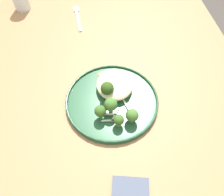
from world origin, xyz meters
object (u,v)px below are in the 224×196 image
(dinner_plate, at_px, (112,100))
(seared_scallop_tilted_round, at_px, (126,87))
(broccoli_floret_small_sprig, at_px, (107,89))
(seared_scallop_right_edge, at_px, (114,85))
(seared_scallop_center_golden, at_px, (106,88))
(broccoli_floret_split_head, at_px, (100,111))
(seared_scallop_front_small, at_px, (111,76))
(seared_scallop_large_seared, at_px, (125,81))
(seared_scallop_left_edge, at_px, (102,76))
(broccoli_floret_rear_charred, at_px, (132,115))
(broccoli_floret_tall_stalk, at_px, (111,105))
(broccoli_floret_beside_noodles, at_px, (119,120))
(dinner_fork, at_px, (78,17))
(seared_scallop_on_noodles, at_px, (111,97))

(dinner_plate, xyz_separation_m, seared_scallop_tilted_round, (-0.04, 0.05, 0.01))
(seared_scallop_tilted_round, xyz_separation_m, broccoli_floret_small_sprig, (0.02, -0.06, 0.03))
(dinner_plate, distance_m, seared_scallop_right_edge, 0.05)
(seared_scallop_center_golden, xyz_separation_m, broccoli_floret_split_head, (0.10, -0.02, 0.02))
(seared_scallop_front_small, relative_size, seared_scallop_large_seared, 1.18)
(seared_scallop_center_golden, distance_m, broccoli_floret_small_sprig, 0.04)
(seared_scallop_left_edge, distance_m, broccoli_floret_rear_charred, 0.19)
(dinner_plate, relative_size, seared_scallop_large_seared, 10.93)
(seared_scallop_front_small, distance_m, seared_scallop_tilted_round, 0.07)
(seared_scallop_tilted_round, xyz_separation_m, broccoli_floret_rear_charred, (0.11, 0.00, 0.02))
(seared_scallop_large_seared, xyz_separation_m, broccoli_floret_rear_charred, (0.14, 0.00, 0.02))
(seared_scallop_center_golden, bearing_deg, seared_scallop_front_small, 157.31)
(seared_scallop_right_edge, height_order, broccoli_floret_rear_charred, broccoli_floret_rear_charred)
(seared_scallop_center_golden, xyz_separation_m, broccoli_floret_rear_charred, (0.12, 0.07, 0.02))
(broccoli_floret_tall_stalk, height_order, broccoli_floret_rear_charred, broccoli_floret_tall_stalk)
(seared_scallop_right_edge, distance_m, seared_scallop_tilted_round, 0.04)
(broccoli_floret_beside_noodles, xyz_separation_m, broccoli_floret_small_sprig, (-0.10, -0.03, 0.02))
(dinner_fork, bearing_deg, broccoli_floret_split_head, 8.24)
(seared_scallop_large_seared, distance_m, seared_scallop_on_noodles, 0.08)
(seared_scallop_right_edge, height_order, seared_scallop_large_seared, seared_scallop_right_edge)
(dinner_plate, relative_size, seared_scallop_left_edge, 11.43)
(broccoli_floret_small_sprig, bearing_deg, seared_scallop_on_noodles, 43.80)
(broccoli_floret_small_sprig, bearing_deg, seared_scallop_tilted_round, 110.14)
(dinner_plate, bearing_deg, broccoli_floret_beside_noodles, 7.36)
(seared_scallop_tilted_round, height_order, seared_scallop_on_noodles, seared_scallop_tilted_round)
(seared_scallop_tilted_round, height_order, seared_scallop_left_edge, same)
(seared_scallop_front_small, xyz_separation_m, seared_scallop_left_edge, (-0.00, -0.03, 0.00))
(broccoli_floret_rear_charred, bearing_deg, broccoli_floret_beside_noodles, -75.72)
(seared_scallop_center_golden, bearing_deg, seared_scallop_on_noodles, 17.18)
(dinner_plate, height_order, dinner_fork, dinner_plate)
(seared_scallop_center_golden, xyz_separation_m, seared_scallop_left_edge, (-0.05, -0.01, 0.00))
(seared_scallop_on_noodles, bearing_deg, broccoli_floret_small_sprig, -136.20)
(seared_scallop_tilted_round, distance_m, broccoli_floret_small_sprig, 0.07)
(seared_scallop_left_edge, relative_size, broccoli_floret_split_head, 0.50)
(seared_scallop_front_small, relative_size, seared_scallop_center_golden, 0.88)
(broccoli_floret_tall_stalk, bearing_deg, seared_scallop_tilted_round, 146.03)
(broccoli_floret_split_head, bearing_deg, dinner_plate, 146.72)
(broccoli_floret_beside_noodles, distance_m, broccoli_floret_small_sprig, 0.11)
(seared_scallop_large_seared, distance_m, broccoli_floret_split_head, 0.15)
(seared_scallop_left_edge, xyz_separation_m, broccoli_floret_tall_stalk, (0.14, 0.02, 0.03))
(broccoli_floret_split_head, bearing_deg, dinner_fork, -171.76)
(seared_scallop_right_edge, relative_size, broccoli_floret_beside_noodles, 0.67)
(seared_scallop_right_edge, relative_size, dinner_fork, 0.15)
(seared_scallop_center_golden, xyz_separation_m, broccoli_floret_beside_noodles, (0.13, 0.03, 0.01))
(seared_scallop_front_small, bearing_deg, seared_scallop_large_seared, 62.86)
(dinner_plate, xyz_separation_m, seared_scallop_center_golden, (-0.04, -0.02, 0.01))
(seared_scallop_left_edge, distance_m, dinner_fork, 0.38)
(seared_scallop_right_edge, bearing_deg, broccoli_floret_tall_stalk, -11.17)
(seared_scallop_large_seared, xyz_separation_m, seared_scallop_left_edge, (-0.03, -0.07, 0.00))
(seared_scallop_center_golden, distance_m, seared_scallop_on_noodles, 0.04)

